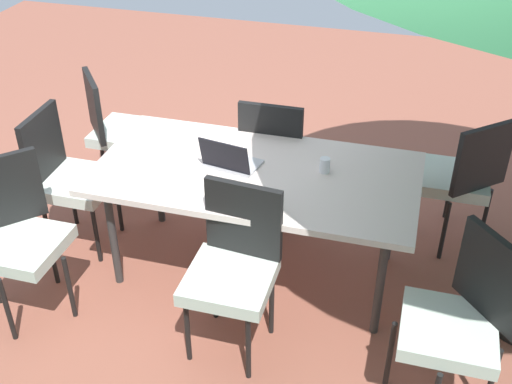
{
  "coord_description": "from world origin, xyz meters",
  "views": [
    {
      "loc": [
        -0.89,
        3.15,
        2.75
      ],
      "look_at": [
        0.0,
        0.0,
        0.62
      ],
      "focal_mm": 44.4,
      "sensor_mm": 36.0,
      "label": 1
    }
  ],
  "objects": [
    {
      "name": "cup",
      "position": [
        -0.4,
        -0.1,
        0.82
      ],
      "size": [
        0.06,
        0.06,
        0.09
      ],
      "primitive_type": "cylinder",
      "color": "white",
      "rests_on": "dining_table"
    },
    {
      "name": "chair_northeast",
      "position": [
        1.25,
        0.69,
        0.55
      ],
      "size": [
        0.59,
        0.59,
        0.98
      ],
      "rotation": [
        0.0,
        0.0,
        3.96
      ],
      "color": "silver",
      "rests_on": "ground_plane"
    },
    {
      "name": "chair_north",
      "position": [
        -0.05,
        0.63,
        0.55
      ],
      "size": [
        0.47,
        0.48,
        0.98
      ],
      "rotation": [
        0.0,
        0.0,
        3.04
      ],
      "color": "silver",
      "rests_on": "ground_plane"
    },
    {
      "name": "ground_plane",
      "position": [
        0.0,
        0.0,
        -0.01
      ],
      "size": [
        10.0,
        10.0,
        0.02
      ],
      "primitive_type": "cube",
      "color": "#935442"
    },
    {
      "name": "dining_table",
      "position": [
        0.0,
        0.0,
        0.72
      ],
      "size": [
        1.96,
        1.01,
        0.77
      ],
      "color": "silver",
      "rests_on": "ground_plane"
    },
    {
      "name": "chair_southwest",
      "position": [
        -1.23,
        -0.67,
        0.55
      ],
      "size": [
        0.59,
        0.59,
        0.98
      ],
      "rotation": [
        0.0,
        0.0,
        0.74
      ],
      "color": "silver",
      "rests_on": "ground_plane"
    },
    {
      "name": "laptop",
      "position": [
        0.16,
        0.01,
        0.82
      ],
      "size": [
        0.36,
        0.3,
        0.21
      ],
      "rotation": [
        0.0,
        0.0,
        -0.18
      ],
      "color": "#B7B7BC",
      "rests_on": "dining_table"
    },
    {
      "name": "chair_south",
      "position": [
        0.04,
        -0.63,
        0.55
      ],
      "size": [
        0.46,
        0.46,
        0.98
      ],
      "rotation": [
        0.0,
        0.0,
        0.01
      ],
      "color": "silver",
      "rests_on": "ground_plane"
    },
    {
      "name": "chair_northwest",
      "position": [
        -1.24,
        0.71,
        0.55
      ],
      "size": [
        0.59,
        0.58,
        0.98
      ],
      "rotation": [
        0.0,
        0.0,
        2.27
      ],
      "color": "silver",
      "rests_on": "ground_plane"
    },
    {
      "name": "chair_east",
      "position": [
        1.3,
        0.03,
        0.55
      ],
      "size": [
        0.47,
        0.46,
        0.98
      ],
      "rotation": [
        0.0,
        0.0,
        4.75
      ],
      "color": "silver",
      "rests_on": "ground_plane"
    },
    {
      "name": "chair_southeast",
      "position": [
        1.28,
        -0.68,
        0.55
      ],
      "size": [
        0.58,
        0.58,
        0.98
      ],
      "rotation": [
        0.0,
        0.0,
        5.38
      ],
      "color": "silver",
      "rests_on": "ground_plane"
    }
  ]
}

